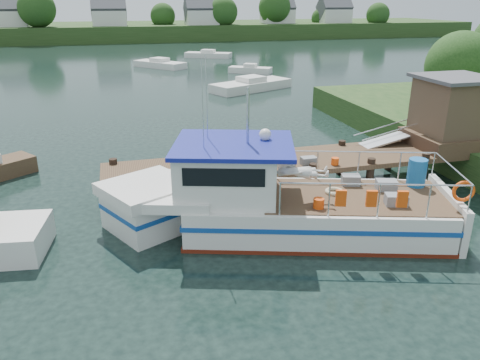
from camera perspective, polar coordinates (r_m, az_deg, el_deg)
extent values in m
plane|color=black|center=(19.34, 1.72, -1.76)|extent=(160.00, 160.00, 0.00)
cylinder|color=#332114|center=(30.55, 24.54, 7.96)|extent=(0.50, 0.50, 3.05)
sphere|color=#234618|center=(30.17, 25.26, 12.46)|extent=(3.90, 3.90, 3.90)
cube|color=#2A451C|center=(101.36, -12.54, 17.29)|extent=(140.00, 24.00, 3.00)
cylinder|color=#332114|center=(92.95, -23.20, 16.45)|extent=(0.60, 0.60, 4.80)
sphere|color=#234618|center=(92.82, -23.53, 18.62)|extent=(6.34, 6.34, 6.34)
cylinder|color=#332114|center=(94.24, -16.09, 16.78)|extent=(0.60, 0.60, 3.00)
sphere|color=#234618|center=(94.13, -16.23, 18.12)|extent=(3.96, 3.96, 3.96)
cylinder|color=#332114|center=(96.75, -9.29, 17.57)|extent=(0.60, 0.60, 3.60)
sphere|color=#234618|center=(96.63, -9.39, 19.15)|extent=(4.75, 4.75, 4.75)
cylinder|color=#332114|center=(94.60, -2.06, 17.92)|extent=(0.60, 0.60, 4.20)
sphere|color=#234618|center=(94.47, -2.08, 19.81)|extent=(5.54, 5.54, 5.54)
cylinder|color=#332114|center=(99.52, 4.18, 18.22)|extent=(0.60, 0.60, 4.80)
sphere|color=#234618|center=(99.39, 4.23, 20.27)|extent=(6.34, 6.34, 6.34)
cylinder|color=#332114|center=(105.46, 9.74, 17.67)|extent=(0.60, 0.60, 3.00)
sphere|color=#234618|center=(105.35, 9.82, 18.87)|extent=(3.96, 3.96, 3.96)
cylinder|color=#332114|center=(106.94, 16.31, 17.36)|extent=(0.60, 0.60, 3.60)
sphere|color=#234618|center=(106.83, 16.46, 18.78)|extent=(4.75, 4.75, 4.75)
cube|color=silver|center=(96.59, -26.18, 17.10)|extent=(6.00, 5.00, 3.00)
cube|color=#47474C|center=(96.54, -26.36, 18.21)|extent=(6.20, 5.09, 5.09)
cube|color=silver|center=(94.11, -15.61, 18.35)|extent=(6.00, 5.00, 3.00)
cube|color=#47474C|center=(94.06, -15.73, 19.50)|extent=(6.20, 5.09, 5.09)
cube|color=silver|center=(94.67, -4.71, 19.03)|extent=(6.00, 5.00, 3.00)
cube|color=#47474C|center=(94.62, -4.75, 20.17)|extent=(6.20, 5.09, 5.09)
cube|color=silver|center=(100.72, 4.58, 19.16)|extent=(6.00, 5.00, 3.00)
cube|color=#47474C|center=(100.67, 4.61, 20.24)|extent=(6.20, 5.09, 5.09)
cube|color=silver|center=(104.37, 11.36, 18.91)|extent=(6.00, 5.00, 3.00)
cube|color=#47474C|center=(104.33, 11.44, 19.95)|extent=(6.20, 5.09, 5.09)
cube|color=#4A3523|center=(19.51, 7.41, 2.36)|extent=(16.00, 3.00, 0.20)
cylinder|color=black|center=(17.19, -14.85, -3.18)|extent=(0.32, 0.32, 1.90)
cylinder|color=black|center=(19.60, -14.98, -0.13)|extent=(0.32, 0.32, 1.90)
cylinder|color=black|center=(17.32, -6.58, -2.39)|extent=(0.32, 0.32, 1.90)
cylinder|color=black|center=(19.71, -7.73, 0.55)|extent=(0.32, 0.32, 1.90)
cylinder|color=black|center=(17.80, 1.39, -1.57)|extent=(0.32, 0.32, 1.90)
cylinder|color=black|center=(20.14, -0.67, 1.20)|extent=(0.32, 0.32, 1.90)
cylinder|color=black|center=(18.61, 8.80, -0.79)|extent=(0.32, 0.32, 1.90)
cylinder|color=black|center=(20.86, 6.00, 1.80)|extent=(0.32, 0.32, 1.90)
cylinder|color=black|center=(19.71, 15.49, -0.07)|extent=(0.32, 0.32, 1.90)
cylinder|color=black|center=(21.84, 12.16, 2.33)|extent=(0.32, 0.32, 1.90)
cylinder|color=black|center=(21.04, 21.41, 0.57)|extent=(0.32, 0.32, 1.90)
cylinder|color=black|center=(23.05, 17.73, 2.78)|extent=(0.32, 0.32, 1.90)
cylinder|color=black|center=(22.58, 26.57, 1.12)|extent=(0.32, 0.32, 1.90)
cylinder|color=black|center=(24.46, 22.71, 3.17)|extent=(0.32, 0.32, 1.90)
cube|color=#4A3523|center=(22.90, 23.98, 4.58)|extent=(3.20, 3.00, 0.60)
cube|color=#4E3B2B|center=(22.58, 24.51, 7.98)|extent=(2.60, 2.60, 2.40)
cube|color=#47474C|center=(22.36, 25.02, 11.20)|extent=(3.00, 3.00, 0.15)
cube|color=#A5A8AD|center=(22.29, 17.89, 4.85)|extent=(3.34, 0.90, 0.79)
cylinder|color=silver|center=(21.84, 18.59, 5.81)|extent=(3.34, 0.05, 0.76)
cylinder|color=silver|center=(22.49, 17.50, 6.36)|extent=(3.34, 0.05, 0.76)
cube|color=slate|center=(18.19, 5.70, 1.90)|extent=(0.60, 0.40, 0.30)
cube|color=slate|center=(18.73, 8.36, 2.35)|extent=(0.60, 0.40, 0.30)
cylinder|color=#E2470D|center=(18.88, 11.51, 2.26)|extent=(0.30, 0.30, 0.28)
cylinder|color=#175B9F|center=(19.57, 1.59, 4.26)|extent=(0.56, 0.56, 0.85)
cube|color=silver|center=(16.29, 8.97, -4.07)|extent=(9.21, 5.81, 1.32)
cube|color=silver|center=(16.61, -11.06, -3.71)|extent=(3.28, 3.28, 1.32)
cube|color=silver|center=(16.28, -11.26, -1.06)|extent=(3.63, 3.56, 0.40)
cube|color=silver|center=(16.07, -7.28, -1.25)|extent=(3.15, 3.79, 0.34)
cube|color=#134395|center=(16.22, 9.01, -3.54)|extent=(9.33, 5.89, 0.16)
cube|color=#134395|center=(16.54, -11.10, -3.19)|extent=(3.34, 3.34, 0.16)
cube|color=#5E1B0D|center=(16.56, 8.85, -5.95)|extent=(9.32, 5.87, 0.16)
cube|color=#4A3523|center=(16.24, 13.92, -1.95)|extent=(6.81, 4.77, 0.05)
cube|color=silver|center=(17.35, 23.81, -3.68)|extent=(1.23, 3.35, 1.54)
cube|color=silver|center=(15.62, -1.60, 1.09)|extent=(3.94, 3.79, 1.72)
cube|color=black|center=(14.10, -2.02, 0.31)|extent=(2.42, 0.79, 0.57)
cube|color=black|center=(16.93, -1.28, 3.93)|extent=(2.42, 0.79, 0.57)
cube|color=black|center=(15.70, -7.50, 2.34)|extent=(0.65, 1.98, 0.57)
cube|color=navy|center=(15.32, -0.78, 4.30)|extent=(4.69, 4.32, 0.14)
cylinder|color=silver|center=(15.05, 0.96, 7.82)|extent=(0.11, 0.11, 1.83)
cylinder|color=silver|center=(14.48, -4.59, 9.08)|extent=(0.03, 0.03, 2.74)
cylinder|color=silver|center=(15.60, -4.10, 9.97)|extent=(0.03, 0.03, 2.74)
sphere|color=silver|center=(15.67, 3.08, 5.53)|extent=(0.51, 0.51, 0.41)
cylinder|color=silver|center=(14.46, 16.11, -0.50)|extent=(5.48, 1.74, 0.05)
cylinder|color=silver|center=(17.36, 13.82, 3.36)|extent=(5.48, 1.74, 0.05)
cylinder|color=silver|center=(16.78, 24.55, 1.38)|extent=(0.98, 3.02, 0.05)
cylinder|color=silver|center=(14.26, 4.89, -2.38)|extent=(0.06, 0.06, 1.09)
cylinder|color=silver|center=(17.19, 4.47, 1.84)|extent=(0.06, 0.06, 1.09)
cylinder|color=silver|center=(14.41, 10.81, -2.44)|extent=(0.06, 0.06, 1.09)
cylinder|color=silver|center=(17.32, 9.40, 1.75)|extent=(0.06, 0.06, 1.09)
cylinder|color=silver|center=(14.71, 16.55, -2.47)|extent=(0.06, 0.06, 1.09)
cylinder|color=silver|center=(17.57, 14.21, 1.66)|extent=(0.06, 0.06, 1.09)
cylinder|color=silver|center=(15.15, 22.01, -2.48)|extent=(0.06, 0.06, 1.09)
cylinder|color=silver|center=(17.94, 18.86, 1.56)|extent=(0.06, 0.06, 1.09)
cylinder|color=silver|center=(15.59, 26.17, -2.47)|extent=(0.06, 0.06, 1.09)
cylinder|color=silver|center=(18.32, 22.46, 1.47)|extent=(0.06, 0.06, 1.09)
cube|color=slate|center=(15.84, 18.50, -2.31)|extent=(0.79, 0.64, 0.37)
cube|color=slate|center=(16.96, 17.40, -0.62)|extent=(0.79, 0.64, 0.37)
cube|color=slate|center=(17.11, 13.34, 0.00)|extent=(0.73, 0.60, 0.37)
cylinder|color=#175B9F|center=(17.59, 20.75, 0.83)|extent=(0.80, 0.80, 1.01)
cylinder|color=#E2470D|center=(15.02, 9.57, -2.85)|extent=(0.43, 0.43, 0.34)
torus|color=#BFB28C|center=(16.30, 11.43, -1.40)|extent=(0.80, 0.80, 0.14)
torus|color=#E2470D|center=(16.16, 25.59, -1.26)|extent=(0.71, 0.32, 0.71)
cube|color=#E2470D|center=(14.41, 12.20, -2.17)|extent=(0.34, 0.20, 0.51)
cube|color=#E2470D|center=(14.60, 15.74, -2.20)|extent=(0.34, 0.20, 0.51)
cube|color=#E2470D|center=(14.84, 19.17, -2.21)|extent=(0.34, 0.20, 0.51)
imported|color=silver|center=(15.27, 6.90, 1.05)|extent=(0.68, 0.84, 2.01)
cube|color=silver|center=(66.42, -3.89, 14.96)|extent=(6.53, 4.73, 0.67)
cube|color=silver|center=(66.37, -3.90, 15.40)|extent=(2.24, 2.13, 0.43)
cube|color=silver|center=(52.06, 1.25, 13.25)|extent=(4.71, 3.71, 0.64)
cube|color=silver|center=(51.99, 1.26, 13.78)|extent=(1.66, 1.60, 0.41)
cube|color=silver|center=(42.11, 1.37, 11.43)|extent=(7.93, 5.58, 0.76)
cube|color=silver|center=(42.01, 1.38, 12.20)|extent=(2.69, 2.55, 0.49)
cube|color=silver|center=(57.14, -9.74, 13.71)|extent=(5.97, 6.47, 0.71)
cube|color=silver|center=(57.07, -9.77, 14.25)|extent=(2.40, 2.43, 0.46)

